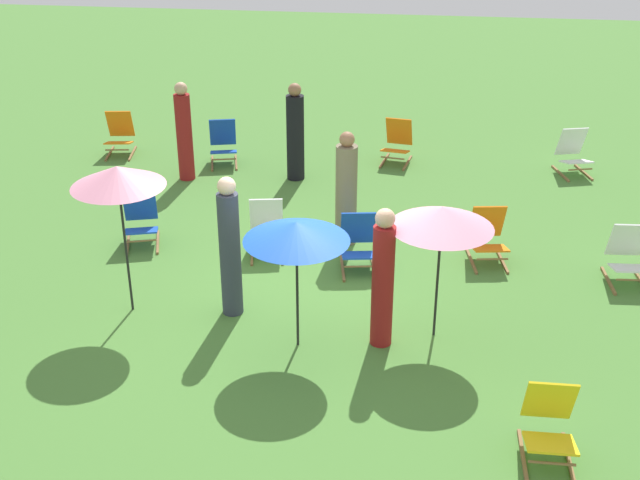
% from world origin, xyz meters
% --- Properties ---
extents(ground_plane, '(40.00, 40.00, 0.00)m').
position_xyz_m(ground_plane, '(0.00, 0.00, 0.00)').
color(ground_plane, '#477A33').
extents(deckchair_0, '(0.49, 0.77, 0.83)m').
position_xyz_m(deckchair_0, '(2.71, -2.27, 0.37)').
color(deckchair_0, olive).
rests_on(deckchair_0, ground).
extents(deckchair_1, '(0.53, 0.79, 0.83)m').
position_xyz_m(deckchair_1, '(4.17, 1.52, 0.37)').
color(deckchair_1, olive).
rests_on(deckchair_1, ground).
extents(deckchair_2, '(0.66, 0.86, 0.83)m').
position_xyz_m(deckchair_2, '(4.00, 5.57, 0.37)').
color(deckchair_2, olive).
rests_on(deckchair_2, ground).
extents(deckchair_3, '(0.59, 0.83, 0.83)m').
position_xyz_m(deckchair_3, '(2.32, 1.88, 0.37)').
color(deckchair_3, olive).
rests_on(deckchair_3, ground).
extents(deckchair_4, '(0.60, 0.83, 0.83)m').
position_xyz_m(deckchair_4, '(0.51, 1.41, 0.37)').
color(deckchair_4, olive).
rests_on(deckchair_4, ground).
extents(deckchair_5, '(0.65, 0.85, 0.83)m').
position_xyz_m(deckchair_5, '(-2.35, 5.22, 0.37)').
color(deckchair_5, olive).
rests_on(deckchair_5, ground).
extents(deckchair_6, '(0.68, 0.87, 0.83)m').
position_xyz_m(deckchair_6, '(-2.76, 1.76, 0.37)').
color(deckchair_6, olive).
rests_on(deckchair_6, ground).
extents(deckchair_7, '(0.59, 0.83, 0.83)m').
position_xyz_m(deckchair_7, '(-4.43, 5.45, 0.37)').
color(deckchair_7, olive).
rests_on(deckchair_7, ground).
extents(deckchair_8, '(0.59, 0.83, 0.83)m').
position_xyz_m(deckchair_8, '(0.84, 5.71, 0.37)').
color(deckchair_8, olive).
rests_on(deckchair_8, ground).
extents(deckchair_9, '(0.61, 0.84, 0.83)m').
position_xyz_m(deckchair_9, '(-0.85, 1.71, 0.37)').
color(deckchair_9, olive).
rests_on(deckchair_9, ground).
extents(umbrella_0, '(1.22, 1.22, 1.63)m').
position_xyz_m(umbrella_0, '(-0.02, -0.65, 1.51)').
color(umbrella_0, black).
rests_on(umbrella_0, ground).
extents(umbrella_1, '(1.21, 1.21, 1.71)m').
position_xyz_m(umbrella_1, '(1.60, -0.22, 1.58)').
color(umbrella_1, black).
rests_on(umbrella_1, ground).
extents(umbrella_2, '(1.14, 1.14, 1.97)m').
position_xyz_m(umbrella_2, '(-2.26, -0.12, 1.84)').
color(umbrella_2, black).
rests_on(umbrella_2, ground).
extents(person_0, '(0.38, 0.38, 1.75)m').
position_xyz_m(person_0, '(-2.82, 4.37, 0.84)').
color(person_0, maroon).
rests_on(person_0, ground).
extents(person_1, '(0.35, 0.35, 1.85)m').
position_xyz_m(person_1, '(-0.96, -0.01, 0.90)').
color(person_1, '#333847').
rests_on(person_1, ground).
extents(person_2, '(0.38, 0.38, 1.73)m').
position_xyz_m(person_2, '(0.25, 2.21, 0.82)').
color(person_2, '#72664C').
rests_on(person_2, ground).
extents(person_3, '(0.31, 0.31, 1.76)m').
position_xyz_m(person_3, '(0.96, -0.47, 0.86)').
color(person_3, maroon).
rests_on(person_3, ground).
extents(person_4, '(0.36, 0.36, 1.73)m').
position_xyz_m(person_4, '(-0.90, 4.64, 0.82)').
color(person_4, black).
rests_on(person_4, ground).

